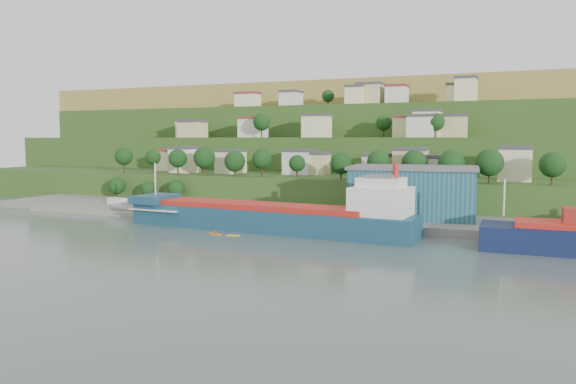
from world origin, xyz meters
The scene contains 10 objects.
ground centered at (0.00, 0.00, 0.00)m, with size 500.00×500.00×0.00m, color #4A5B53.
quay centered at (20.00, 28.00, 0.00)m, with size 220.00×26.00×4.00m, color slate.
pebble_beach centered at (-55.00, 22.00, 0.00)m, with size 40.00×18.00×2.40m, color slate.
hillside centered at (0.01, 168.68, 0.08)m, with size 360.00×210.23×96.00m.
cargo_ship_near centered at (9.21, 8.56, 2.94)m, with size 72.07×14.82×18.40m.
warehouse centered at (36.96, 31.00, 8.43)m, with size 32.74×22.00×12.80m.
caravan centered at (-49.55, 22.68, 2.58)m, with size 5.91×2.46×2.76m, color silver.
dinghy centered at (-46.13, 19.46, 1.61)m, with size 4.12×1.55×0.82m, color silver.
kayak_orange centered at (-1.38, -1.15, 0.26)m, with size 3.56×1.73×0.89m.
kayak_yellow centered at (3.35, -1.18, 0.21)m, with size 2.89×1.41×0.72m.
Camera 1 is at (63.99, -109.91, 21.73)m, focal length 35.00 mm.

